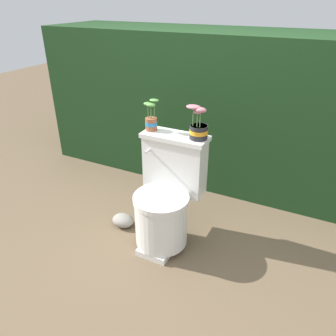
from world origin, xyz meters
TOP-DOWN VIEW (x-y plane):
  - ground_plane at (0.00, 0.00)m, footprint 12.00×12.00m
  - hedge_backdrop at (0.00, 1.24)m, footprint 3.29×0.82m
  - toilet at (0.07, 0.06)m, footprint 0.45×0.49m
  - potted_plant_left at (-0.11, 0.20)m, footprint 0.10×0.08m
  - potted_plant_midleft at (0.23, 0.20)m, footprint 0.14×0.12m
  - garden_stone at (-0.31, 0.05)m, footprint 0.17×0.14m

SIDE VIEW (x-z plane):
  - ground_plane at x=0.00m, z-range 0.00..0.00m
  - garden_stone at x=-0.31m, z-range 0.00..0.10m
  - toilet at x=0.07m, z-range -0.05..0.74m
  - hedge_backdrop at x=0.00m, z-range 0.00..1.35m
  - potted_plant_midleft at x=0.23m, z-range 0.75..0.98m
  - potted_plant_left at x=-0.11m, z-range 0.76..0.97m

